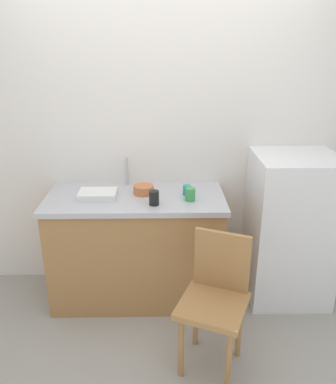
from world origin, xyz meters
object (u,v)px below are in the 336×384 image
at_px(terracotta_bowl, 144,190).
at_px(dish_tray, 98,194).
at_px(cup_teal, 187,190).
at_px(cup_green, 190,194).
at_px(chair, 215,296).
at_px(refrigerator, 290,228).
at_px(cup_black, 154,198).

bearing_deg(terracotta_bowl, dish_tray, -168.14).
height_order(cup_teal, cup_green, cup_green).
bearing_deg(chair, terracotta_bowl, 144.01).
relative_size(chair, cup_green, 9.16).
bearing_deg(dish_tray, terracotta_bowl, 11.86).
bearing_deg(cup_teal, chair, -79.20).
bearing_deg(refrigerator, dish_tray, -178.63).
bearing_deg(dish_tray, cup_teal, 3.69).
bearing_deg(cup_teal, refrigerator, -0.54).
bearing_deg(terracotta_bowl, cup_green, -21.93).
height_order(refrigerator, terracotta_bowl, refrigerator).
bearing_deg(dish_tray, cup_green, -5.64).
distance_m(cup_teal, cup_green, 0.11).
bearing_deg(cup_teal, cup_black, -142.60).
xyz_separation_m(chair, cup_teal, (-0.14, 0.75, 0.43)).
bearing_deg(refrigerator, terracotta_bowl, 178.20).
distance_m(dish_tray, cup_green, 0.70).
bearing_deg(terracotta_bowl, refrigerator, -1.80).
xyz_separation_m(chair, terracotta_bowl, (-0.47, 0.77, 0.43)).
relative_size(cup_teal, cup_green, 0.81).
bearing_deg(cup_green, cup_teal, 99.12).
distance_m(terracotta_bowl, cup_teal, 0.33).
relative_size(terracotta_bowl, cup_green, 1.61).
bearing_deg(refrigerator, chair, -132.91).
bearing_deg(dish_tray, cup_black, -18.81).
bearing_deg(chair, cup_green, 123.64).
height_order(chair, dish_tray, dish_tray).
height_order(terracotta_bowl, cup_black, cup_black).
distance_m(refrigerator, cup_green, 0.89).
bearing_deg(refrigerator, cup_black, -170.42).
bearing_deg(terracotta_bowl, cup_black, -68.95).
relative_size(refrigerator, cup_black, 11.32).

